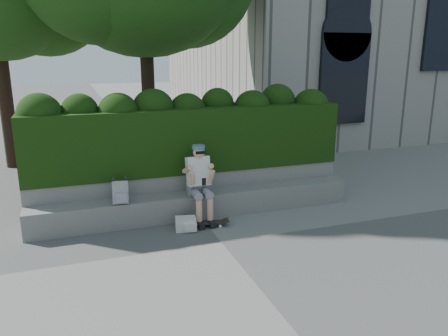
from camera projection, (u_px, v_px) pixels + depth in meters
name	position (u px, v px, depth m)	size (l,w,h in m)	color
ground	(221.00, 242.00, 6.99)	(80.00, 80.00, 0.00)	slate
bench_ledge	(199.00, 204.00, 8.07)	(6.00, 0.45, 0.45)	gray
planter_wall	(192.00, 189.00, 8.47)	(6.00, 0.50, 0.75)	gray
hedge	(188.00, 138.00, 8.43)	(6.00, 1.00, 1.20)	black
person	(199.00, 180.00, 7.76)	(0.40, 0.76, 1.38)	slate
skateboard	(204.00, 223.00, 7.61)	(0.79, 0.34, 0.08)	black
backpack_plaid	(121.00, 192.00, 7.42)	(0.26, 0.14, 0.39)	#BABABF
backpack_ground	(186.00, 224.00, 7.46)	(0.35, 0.24, 0.22)	silver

